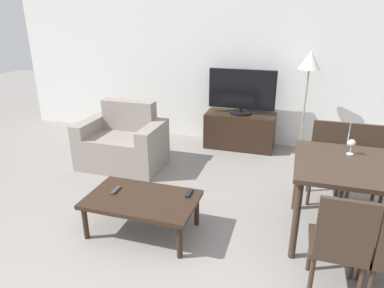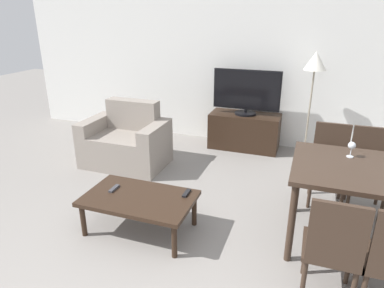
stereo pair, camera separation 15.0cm
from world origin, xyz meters
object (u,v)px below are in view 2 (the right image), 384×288
armchair (126,143)px  wine_glass_left (352,147)px  coffee_table (139,200)px  remote_primary (114,188)px  dining_chair_far (368,166)px  dining_table (358,178)px  dining_chair_near (333,247)px  floor_lamp (315,69)px  remote_secondary (186,193)px  dining_chair_far_left (329,161)px  tv_stand (244,131)px  tv (247,92)px

armchair → wine_glass_left: size_ratio=7.62×
armchair → coffee_table: size_ratio=1.07×
wine_glass_left → remote_primary: bearing=-163.8°
remote_primary → coffee_table: bearing=-8.3°
dining_chair_far → remote_primary: 2.66m
armchair → dining_chair_far: dining_chair_far is taller
armchair → dining_table: bearing=-18.0°
dining_chair_near → floor_lamp: (-0.27, 2.73, 0.81)m
armchair → dining_table: armchair is taller
dining_chair_near → remote_secondary: 1.40m
dining_chair_far_left → remote_secondary: (-1.29, -1.03, -0.10)m
armchair → dining_chair_far_left: dining_chair_far_left is taller
dining_table → remote_secondary: dining_table is taller
floor_lamp → remote_primary: size_ratio=10.16×
tv_stand → remote_primary: tv_stand is taller
dining_chair_near → floor_lamp: bearing=95.7°
dining_chair_far → dining_table: bearing=-103.9°
wine_glass_left → tv_stand: bearing=125.6°
tv_stand → dining_table: 2.51m
dining_chair_far_left → remote_secondary: bearing=-141.3°
remote_secondary → dining_chair_far: bearing=31.7°
tv → dining_table: bearing=-56.0°
armchair → tv: size_ratio=1.11×
coffee_table → armchair: bearing=124.0°
dining_table → remote_primary: size_ratio=7.34×
dining_chair_far → dining_chair_near: bearing=-103.9°
armchair → coffee_table: armchair is taller
tv_stand → floor_lamp: floor_lamp is taller
dining_chair_far → dining_chair_far_left: bearing=180.0°
dining_table → floor_lamp: bearing=103.5°
tv_stand → remote_secondary: (-0.10, -2.30, 0.11)m
dining_chair_far → wine_glass_left: bearing=-114.5°
dining_chair_far → floor_lamp: bearing=119.4°
dining_chair_far_left → floor_lamp: bearing=103.2°
floor_lamp → remote_secondary: (-1.01, -2.20, -0.92)m
remote_primary → tv: bearing=71.9°
dining_chair_far → tv: bearing=141.1°
floor_lamp → dining_chair_near: bearing=-84.3°
dining_chair_far → remote_secondary: dining_chair_far is taller
wine_glass_left → dining_chair_near: bearing=-97.2°
armchair → wine_glass_left: (2.74, -0.70, 0.57)m
tv → remote_primary: 2.63m
dining_chair_far → coffee_table: bearing=-149.5°
coffee_table → remote_primary: bearing=171.7°
tv_stand → dining_chair_near: (1.19, -2.84, 0.21)m
coffee_table → dining_chair_far: dining_chair_far is taller
dining_chair_near → tv: bearing=112.8°
dining_chair_near → dining_chair_far_left: (0.00, 1.56, 0.00)m
dining_table → dining_chair_far_left: (-0.19, 0.78, -0.19)m
tv_stand → dining_chair_near: size_ratio=1.20×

